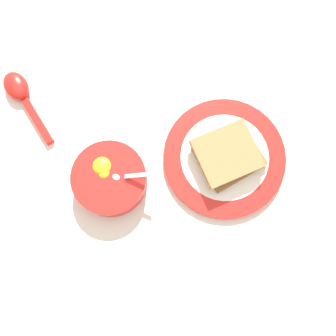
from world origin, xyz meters
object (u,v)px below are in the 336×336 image
(egg_bowl, at_px, (110,179))
(soup_spoon, at_px, (20,93))
(toast_sandwich, at_px, (228,155))
(toast_plate, at_px, (224,158))

(egg_bowl, distance_m, soup_spoon, 0.24)
(egg_bowl, bearing_deg, toast_sandwich, -143.61)
(toast_plate, bearing_deg, egg_bowl, 36.71)
(egg_bowl, height_order, soup_spoon, egg_bowl)
(toast_plate, relative_size, soup_spoon, 1.49)
(egg_bowl, height_order, toast_plate, egg_bowl)
(toast_plate, xyz_separation_m, soup_spoon, (0.39, 0.05, 0.01))
(egg_bowl, height_order, toast_sandwich, egg_bowl)
(toast_plate, bearing_deg, toast_sandwich, -165.40)
(toast_sandwich, bearing_deg, soup_spoon, 7.30)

